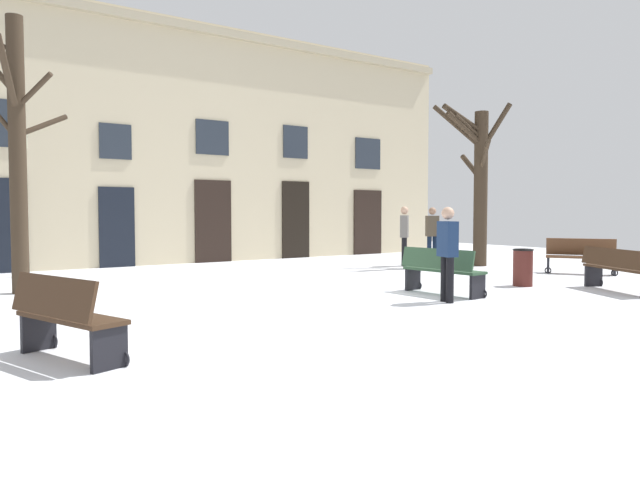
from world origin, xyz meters
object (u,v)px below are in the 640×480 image
(bench_by_litter_bin, at_px, (66,317))
(person_crossing_plaza, at_px, (447,250))
(tree_right_of_center, at_px, (479,177))
(person_strolling, at_px, (432,232))
(bench_near_lamp, at_px, (442,270))
(bench_facing_shops, at_px, (618,268))
(tree_left_of_center, at_px, (16,145))
(bench_near_center_tree, at_px, (581,256))
(litter_bin, at_px, (523,267))
(person_by_shop_door, at_px, (404,233))
(streetlamp, at_px, (23,188))

(bench_by_litter_bin, relative_size, person_crossing_plaza, 0.95)
(tree_right_of_center, xyz_separation_m, bench_by_litter_bin, (-12.25, -4.91, -2.16))
(bench_by_litter_bin, distance_m, person_strolling, 13.41)
(bench_near_lamp, bearing_deg, bench_facing_shops, -123.32)
(tree_left_of_center, xyz_separation_m, bench_facing_shops, (10.02, -6.44, -2.44))
(bench_facing_shops, xyz_separation_m, bench_near_center_tree, (2.49, 2.34, -0.01))
(litter_bin, xyz_separation_m, person_by_shop_door, (1.01, 4.88, 0.58))
(tree_right_of_center, height_order, bench_near_center_tree, tree_right_of_center)
(streetlamp, distance_m, bench_near_center_tree, 14.15)
(bench_by_litter_bin, bearing_deg, streetlamp, -24.00)
(streetlamp, relative_size, person_strolling, 2.05)
(person_crossing_plaza, bearing_deg, tree_left_of_center, 63.68)
(bench_near_lamp, height_order, person_crossing_plaza, person_crossing_plaza)
(bench_by_litter_bin, bearing_deg, bench_near_center_tree, -101.05)
(person_by_shop_door, bearing_deg, person_crossing_plaza, -167.82)
(person_crossing_plaza, distance_m, person_by_shop_door, 6.86)
(bench_near_center_tree, distance_m, bench_by_litter_bin, 12.87)
(person_strolling, bearing_deg, person_crossing_plaza, -109.46)
(streetlamp, bearing_deg, person_crossing_plaza, -56.57)
(bench_near_center_tree, height_order, person_by_shop_door, person_by_shop_door)
(bench_near_lamp, xyz_separation_m, person_crossing_plaza, (-0.63, -0.75, 0.47))
(tree_right_of_center, xyz_separation_m, bench_near_lamp, (-5.23, -3.61, -2.16))
(person_strolling, relative_size, person_crossing_plaza, 1.03)
(litter_bin, height_order, bench_near_center_tree, bench_near_center_tree)
(tree_right_of_center, distance_m, bench_by_litter_bin, 13.37)
(bench_by_litter_bin, xyz_separation_m, person_by_shop_door, (10.42, 6.10, 0.51))
(tree_left_of_center, xyz_separation_m, bench_by_litter_bin, (-0.22, -6.02, -2.44))
(streetlamp, xyz_separation_m, bench_by_litter_bin, (-0.70, -9.18, -1.72))
(tree_left_of_center, height_order, person_strolling, tree_left_of_center)
(bench_near_center_tree, relative_size, person_crossing_plaza, 0.97)
(bench_facing_shops, relative_size, bench_by_litter_bin, 1.16)
(bench_by_litter_bin, height_order, person_crossing_plaza, person_crossing_plaza)
(tree_right_of_center, xyz_separation_m, bench_facing_shops, (-2.01, -5.32, -2.16))
(bench_facing_shops, height_order, person_by_shop_door, person_by_shop_door)
(tree_right_of_center, relative_size, bench_by_litter_bin, 3.00)
(litter_bin, bearing_deg, bench_near_lamp, 178.13)
(tree_left_of_center, xyz_separation_m, person_by_shop_door, (10.20, 0.08, -1.92))
(bench_facing_shops, height_order, bench_near_center_tree, bench_near_center_tree)
(bench_facing_shops, height_order, bench_by_litter_bin, bench_by_litter_bin)
(tree_right_of_center, xyz_separation_m, person_by_shop_door, (-1.83, 1.19, -1.64))
(tree_left_of_center, xyz_separation_m, person_crossing_plaza, (6.17, -5.47, -1.97))
(tree_right_of_center, height_order, person_crossing_plaza, tree_right_of_center)
(bench_near_center_tree, bearing_deg, person_by_shop_door, 175.25)
(tree_left_of_center, relative_size, person_by_shop_door, 3.19)
(bench_facing_shops, bearing_deg, bench_by_litter_bin, 112.52)
(bench_near_center_tree, xyz_separation_m, person_crossing_plaza, (-6.34, -1.38, 0.48))
(tree_left_of_center, distance_m, person_by_shop_door, 10.38)
(streetlamp, xyz_separation_m, person_crossing_plaza, (5.70, -8.63, -1.26))
(tree_right_of_center, distance_m, tree_left_of_center, 12.08)
(person_crossing_plaza, bearing_deg, litter_bin, -62.28)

